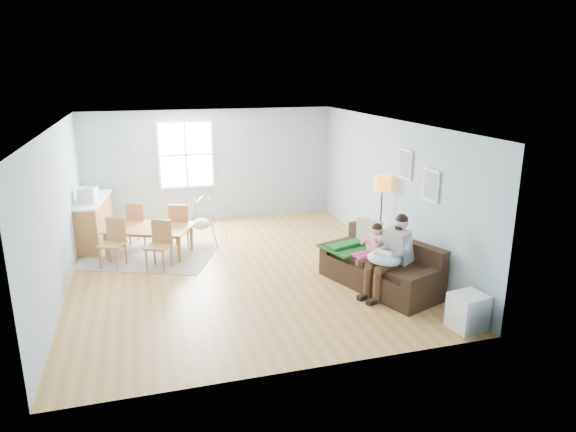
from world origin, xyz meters
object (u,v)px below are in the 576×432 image
object	(u,v)px
counter	(94,221)
father	(391,253)
storage_cube	(467,312)
sofa	(382,270)
chair_nw	(138,221)
floor_lamp	(382,190)
toddler	(372,244)
chair_ne	(180,222)
monitor	(88,195)
dining_table	(149,242)
chair_sw	(114,239)
chair_se	(160,242)
baby_swing	(201,223)

from	to	relation	value
counter	father	bearing A→B (deg)	-39.96
storage_cube	counter	xyz separation A→B (m)	(-5.39, 5.46, 0.24)
sofa	chair_nw	xyz separation A→B (m)	(-3.98, 3.42, 0.23)
father	floor_lamp	world-z (taller)	floor_lamp
toddler	storage_cube	xyz separation A→B (m)	(0.65, -1.87, -0.47)
father	storage_cube	xyz separation A→B (m)	(0.53, -1.38, -0.46)
chair_nw	chair_ne	distance (m)	0.91
toddler	monitor	size ratio (longest dim) A/B	2.18
storage_cube	dining_table	world-z (taller)	dining_table
monitor	sofa	bearing A→B (deg)	-34.75
floor_lamp	storage_cube	bearing A→B (deg)	-92.03
chair_sw	toddler	bearing A→B (deg)	-26.35
monitor	chair_sw	bearing A→B (deg)	-66.57
toddler	counter	distance (m)	5.95
floor_lamp	chair_ne	bearing A→B (deg)	155.48
chair_nw	counter	bearing A→B (deg)	160.05
chair_se	chair_sw	bearing A→B (deg)	157.46
chair_sw	chair_ne	bearing A→B (deg)	31.47
counter	monitor	bearing A→B (deg)	-94.77
floor_lamp	chair_ne	world-z (taller)	floor_lamp
floor_lamp	monitor	distance (m)	5.90
storage_cube	chair_nw	size ratio (longest dim) A/B	0.57
dining_table	chair_nw	world-z (taller)	chair_nw
dining_table	chair_sw	world-z (taller)	chair_sw
storage_cube	monitor	world-z (taller)	monitor
chair_sw	counter	xyz separation A→B (m)	(-0.46, 1.47, -0.02)
sofa	toddler	distance (m)	0.48
dining_table	monitor	world-z (taller)	monitor
baby_swing	counter	bearing A→B (deg)	166.28
chair_se	chair_ne	distance (m)	1.22
chair_sw	sofa	bearing A→B (deg)	-27.25
sofa	chair_se	bearing A→B (deg)	151.72
father	monitor	bearing A→B (deg)	142.60
storage_cube	baby_swing	bearing A→B (deg)	122.98
floor_lamp	baby_swing	world-z (taller)	floor_lamp
storage_cube	monitor	distance (m)	7.51
dining_table	baby_swing	size ratio (longest dim) A/B	1.34
chair_se	monitor	bearing A→B (deg)	131.72
toddler	father	bearing A→B (deg)	-76.23
toddler	chair_sw	bearing A→B (deg)	153.65
chair_sw	chair_nw	size ratio (longest dim) A/B	0.98
father	baby_swing	size ratio (longest dim) A/B	1.10
toddler	chair_ne	size ratio (longest dim) A/B	0.93
sofa	chair_se	xyz separation A→B (m)	(-3.60, 1.94, 0.21)
chair_sw	monitor	size ratio (longest dim) A/B	2.31
counter	floor_lamp	bearing A→B (deg)	-23.47
toddler	dining_table	bearing A→B (deg)	145.35
chair_sw	chair_ne	size ratio (longest dim) A/B	0.99
monitor	baby_swing	distance (m)	2.35
chair_ne	floor_lamp	bearing A→B (deg)	-24.52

